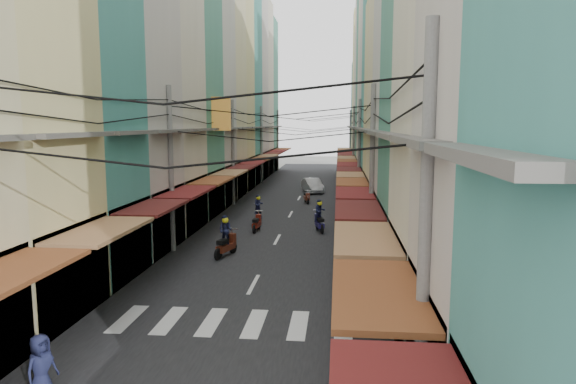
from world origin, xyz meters
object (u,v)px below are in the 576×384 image
Objects in this scene: white_car at (312,192)px; market_umbrella at (424,253)px; traffic_sign at (394,218)px; bicycle at (395,278)px.

market_umbrella reaches higher than white_car.
white_car is 25.65m from traffic_sign.
market_umbrella is at bearing 178.42° from bicycle.
bicycle is at bearing -95.94° from white_car.
traffic_sign is (-0.21, 6.49, -0.10)m from market_umbrella.
white_car is 2.59× the size of bicycle.
bicycle is at bearing -92.90° from traffic_sign.
white_car is at bearing 100.83° from traffic_sign.
bicycle is 0.57× the size of traffic_sign.
market_umbrella is (0.29, -5.09, 2.38)m from bicycle.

